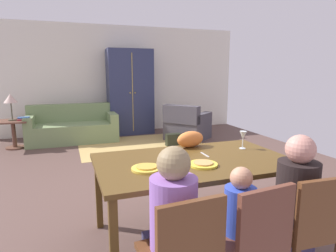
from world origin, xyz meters
TOP-DOWN VIEW (x-y plane):
  - ground_plane at (0.00, 0.52)m, footprint 6.41×6.25m
  - back_wall at (0.00, 3.70)m, footprint 6.41×0.10m
  - dining_table at (-0.29, -1.58)m, footprint 1.76×1.06m
  - plate_near_man at (-0.77, -1.70)m, footprint 0.25×0.25m
  - pizza_near_man at (-0.77, -1.70)m, footprint 0.17×0.17m
  - plate_near_child at (-0.29, -1.76)m, footprint 0.25×0.25m
  - pizza_near_child at (-0.29, -1.76)m, footprint 0.17×0.17m
  - wine_glass at (0.35, -1.40)m, footprint 0.07×0.07m
  - fork at (-0.55, -1.63)m, footprint 0.02×0.15m
  - knife at (-0.13, -1.48)m, footprint 0.02×0.17m
  - person_man at (-0.77, -2.29)m, footprint 0.30×0.41m
  - dining_chair_child at (-0.28, -2.47)m, footprint 0.46×0.46m
  - person_child at (-0.29, -2.30)m, footprint 0.22×0.30m
  - dining_chair_woman at (0.19, -2.47)m, footprint 0.44×0.44m
  - person_woman at (0.20, -2.29)m, footprint 0.30×0.41m
  - cat at (-0.14, -1.15)m, footprint 0.35×0.23m
  - area_rug at (0.14, 2.02)m, footprint 2.60×1.80m
  - couch at (-1.24, 2.88)m, footprint 1.92×0.86m
  - armchair at (1.26, 2.18)m, footprint 1.20×1.20m
  - armoire at (0.19, 3.31)m, footprint 1.10×0.59m
  - side_table at (-2.39, 2.62)m, footprint 0.56×0.56m
  - table_lamp at (-2.39, 2.62)m, footprint 0.26×0.26m
  - book_lower at (-2.18, 2.57)m, footprint 0.22×0.16m
  - book_upper at (-2.19, 2.65)m, footprint 0.22×0.16m
  - handbag at (0.75, 1.72)m, footprint 0.32×0.16m

SIDE VIEW (x-z plane):
  - ground_plane at x=0.00m, z-range -0.02..0.00m
  - area_rug at x=0.14m, z-range 0.00..0.01m
  - handbag at x=0.75m, z-range 0.00..0.26m
  - couch at x=-1.24m, z-range -0.11..0.71m
  - armchair at x=1.26m, z-range -0.09..0.73m
  - side_table at x=-2.39m, z-range 0.09..0.67m
  - person_child at x=-0.29m, z-range -0.03..0.89m
  - dining_chair_child at x=-0.28m, z-range 0.06..0.93m
  - dining_chair_woman at x=0.19m, z-range 0.06..0.93m
  - person_man at x=-0.77m, z-range -0.04..1.07m
  - person_woman at x=0.20m, z-range -0.04..1.07m
  - book_lower at x=-2.18m, z-range 0.58..0.61m
  - book_upper at x=-2.19m, z-range 0.61..0.64m
  - dining_table at x=-0.29m, z-range 0.31..1.07m
  - fork at x=-0.55m, z-range 0.76..0.77m
  - knife at x=-0.13m, z-range 0.76..0.77m
  - plate_near_man at x=-0.77m, z-range 0.76..0.78m
  - plate_near_child at x=-0.29m, z-range 0.76..0.78m
  - pizza_near_man at x=-0.77m, z-range 0.78..0.79m
  - pizza_near_child at x=-0.29m, z-range 0.78..0.79m
  - cat at x=-0.14m, z-range 0.76..0.93m
  - wine_glass at x=0.35m, z-range 0.80..0.99m
  - table_lamp at x=-2.39m, z-range 0.74..1.28m
  - armoire at x=0.19m, z-range 0.00..2.10m
  - back_wall at x=0.00m, z-range 0.00..2.70m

